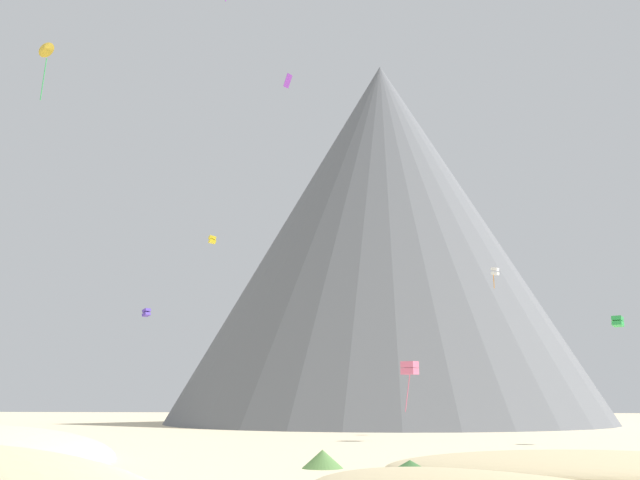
{
  "coord_description": "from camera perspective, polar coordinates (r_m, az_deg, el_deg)",
  "views": [
    {
      "loc": [
        8.64,
        -27.58,
        3.72
      ],
      "look_at": [
        0.21,
        43.59,
        19.1
      ],
      "focal_mm": 41.91,
      "sensor_mm": 36.0,
      "label": 1
    }
  ],
  "objects": [
    {
      "name": "kite_gold_high",
      "position": [
        70.71,
        -20.24,
        13.47
      ],
      "size": [
        1.55,
        0.68,
        5.62
      ],
      "rotation": [
        0.0,
        0.0,
        6.17
      ],
      "color": "gold"
    },
    {
      "name": "bush_far_left",
      "position": [
        40.09,
        6.89,
        -16.84
      ],
      "size": [
        3.49,
        3.49,
        0.72
      ],
      "primitive_type": "cone",
      "rotation": [
        0.0,
        0.0,
        1.1
      ],
      "color": "#386633",
      "rests_on": "ground_plane"
    },
    {
      "name": "bush_far_right",
      "position": [
        43.32,
        0.19,
        -16.37
      ],
      "size": [
        2.91,
        2.91,
        1.01
      ],
      "primitive_type": "cone",
      "rotation": [
        0.0,
        0.0,
        5.99
      ],
      "color": "#568442",
      "rests_on": "ground_plane"
    },
    {
      "name": "rock_massif",
      "position": [
        128.3,
        4.76,
        -0.33
      ],
      "size": [
        97.2,
        97.2,
        62.48
      ],
      "color": "slate",
      "rests_on": "ground_plane"
    },
    {
      "name": "dune_midground",
      "position": [
        43.96,
        19.57,
        -16.3
      ],
      "size": [
        21.82,
        12.28,
        2.12
      ],
      "primitive_type": "ellipsoid",
      "rotation": [
        0.0,
        0.0,
        3.11
      ],
      "color": "#C6B284",
      "rests_on": "ground_plane"
    },
    {
      "name": "kite_rainbow_low",
      "position": [
        72.14,
        6.86,
        -9.7
      ],
      "size": [
        1.76,
        1.76,
        4.7
      ],
      "rotation": [
        0.0,
        0.0,
        5.85
      ],
      "color": "#E5668C"
    },
    {
      "name": "kite_indigo_low",
      "position": [
        87.57,
        -13.11,
        -5.42
      ],
      "size": [
        1.04,
        1.02,
        0.94
      ],
      "rotation": [
        0.0,
        0.0,
        4.12
      ],
      "color": "#5138B2"
    },
    {
      "name": "bush_ridge_crest",
      "position": [
        55.27,
        -22.69,
        -14.66
      ],
      "size": [
        2.61,
        2.61,
        0.8
      ],
      "primitive_type": "cone",
      "rotation": [
        0.0,
        0.0,
        3.53
      ],
      "color": "#668C4C",
      "rests_on": "ground_plane"
    },
    {
      "name": "bush_mid_center",
      "position": [
        40.16,
        -18.0,
        -16.47
      ],
      "size": [
        2.28,
        2.28,
        0.55
      ],
      "primitive_type": "cone",
      "rotation": [
        0.0,
        0.0,
        5.88
      ],
      "color": "#568442",
      "rests_on": "ground_plane"
    },
    {
      "name": "kite_white_mid",
      "position": [
        87.64,
        13.22,
        -2.37
      ],
      "size": [
        1.01,
        1.0,
        2.45
      ],
      "rotation": [
        0.0,
        0.0,
        1.08
      ],
      "color": "white"
    },
    {
      "name": "kite_violet_high",
      "position": [
        71.38,
        -2.47,
        12.05
      ],
      "size": [
        0.83,
        0.67,
        1.3
      ],
      "rotation": [
        0.0,
        0.0,
        3.23
      ],
      "color": "purple"
    },
    {
      "name": "kite_yellow_mid",
      "position": [
        86.77,
        -8.23,
        0.03
      ],
      "size": [
        1.07,
        1.05,
        0.92
      ],
      "rotation": [
        0.0,
        0.0,
        2.06
      ],
      "color": "yellow"
    },
    {
      "name": "kite_green_low",
      "position": [
        71.88,
        21.78,
        -5.79
      ],
      "size": [
        1.19,
        1.21,
        0.97
      ],
      "rotation": [
        0.0,
        0.0,
        2.62
      ],
      "color": "green"
    }
  ]
}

